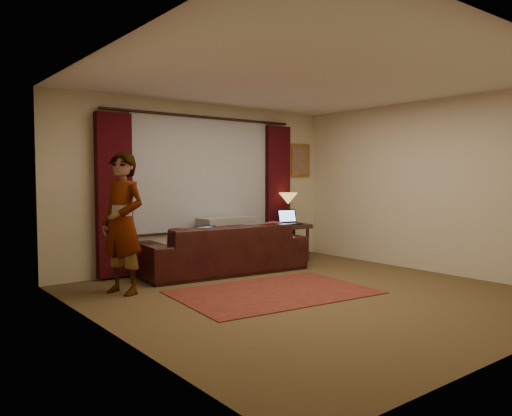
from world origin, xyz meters
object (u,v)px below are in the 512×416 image
(laptop_table, at_px, (291,217))
(person, at_px, (123,223))
(tiffany_lamp, at_px, (288,208))
(laptop_sofa, at_px, (209,234))
(end_table, at_px, (290,242))
(sofa, at_px, (222,239))

(laptop_table, relative_size, person, 0.22)
(laptop_table, bearing_deg, tiffany_lamp, 69.59)
(laptop_sofa, height_order, laptop_table, laptop_table)
(laptop_sofa, xyz_separation_m, end_table, (1.86, 0.31, -0.29))
(sofa, height_order, person, person)
(tiffany_lamp, relative_size, person, 0.30)
(laptop_table, bearing_deg, sofa, -165.00)
(sofa, distance_m, laptop_sofa, 0.37)
(laptop_sofa, relative_size, end_table, 0.50)
(end_table, bearing_deg, sofa, -173.37)
(sofa, bearing_deg, laptop_table, -170.38)
(end_table, bearing_deg, tiffany_lamp, 66.00)
(laptop_sofa, relative_size, laptop_table, 0.84)
(laptop_sofa, bearing_deg, person, -155.62)
(laptop_sofa, height_order, tiffany_lamp, tiffany_lamp)
(laptop_sofa, distance_m, person, 1.46)
(laptop_table, height_order, person, person)
(sofa, height_order, laptop_sofa, sofa)
(tiffany_lamp, xyz_separation_m, laptop_table, (-0.13, -0.20, -0.14))
(person, bearing_deg, laptop_sofa, 78.83)
(laptop_sofa, height_order, person, person)
(sofa, bearing_deg, end_table, -167.47)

